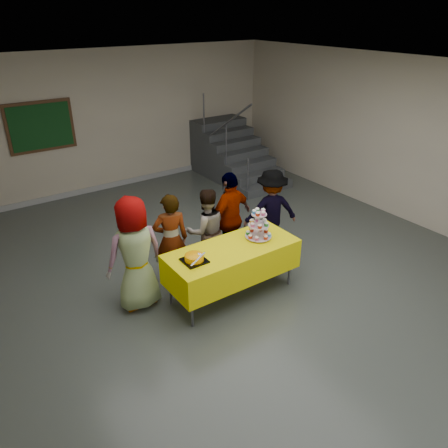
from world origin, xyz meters
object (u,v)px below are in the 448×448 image
at_px(staircase, 231,155).
at_px(noticeboard, 41,127).
at_px(schoolchild_d, 231,218).
at_px(schoolchild_e, 271,210).
at_px(bear_cake, 194,257).
at_px(schoolchild_a, 135,254).
at_px(schoolchild_c, 206,230).
at_px(bake_table, 232,261).
at_px(schoolchild_b, 171,240).
at_px(cupcake_stand, 259,227).

distance_m(staircase, noticeboard, 4.31).
distance_m(schoolchild_d, schoolchild_e, 0.79).
distance_m(bear_cake, noticeboard, 5.04).
bearing_deg(schoolchild_d, staircase, -139.67).
distance_m(schoolchild_a, noticeboard, 4.47).
distance_m(schoolchild_e, staircase, 3.74).
bearing_deg(noticeboard, schoolchild_c, -73.47).
xyz_separation_m(bake_table, schoolchild_c, (0.08, 0.79, 0.12)).
xyz_separation_m(schoolchild_b, noticeboard, (-0.61, 4.17, 0.89)).
bearing_deg(schoolchild_d, schoolchild_a, -5.53).
bearing_deg(bear_cake, bake_table, 1.03).
distance_m(schoolchild_b, schoolchild_d, 1.08).
distance_m(bake_table, schoolchild_b, 0.96).
xyz_separation_m(cupcake_stand, staircase, (2.46, 4.09, -0.46)).
bearing_deg(schoolchild_e, staircase, -94.55).
height_order(schoolchild_b, noticeboard, noticeboard).
bearing_deg(schoolchild_a, staircase, -140.15).
relative_size(schoolchild_b, noticeboard, 1.10).
bearing_deg(cupcake_stand, schoolchild_c, 117.20).
height_order(bear_cake, noticeboard, noticeboard).
xyz_separation_m(cupcake_stand, schoolchild_d, (0.06, 0.78, -0.19)).
xyz_separation_m(bear_cake, schoolchild_d, (1.16, 0.81, -0.07)).
bearing_deg(schoolchild_a, schoolchild_c, -169.93).
xyz_separation_m(bear_cake, schoolchild_b, (0.08, 0.78, -0.12)).
height_order(schoolchild_d, schoolchild_e, schoolchild_d).
relative_size(cupcake_stand, bear_cake, 1.24).
relative_size(schoolchild_d, staircase, 0.63).
bearing_deg(schoolchild_a, schoolchild_d, -172.66).
bearing_deg(schoolchild_e, bear_cake, 41.95).
height_order(bear_cake, schoolchild_d, schoolchild_d).
bearing_deg(staircase, noticeboard, 168.44).
height_order(schoolchild_a, schoolchild_e, schoolchild_a).
bearing_deg(staircase, schoolchild_c, -130.72).
bearing_deg(bake_table, schoolchild_c, 84.35).
relative_size(schoolchild_a, schoolchild_c, 1.20).
xyz_separation_m(schoolchild_b, schoolchild_d, (1.08, 0.02, 0.05)).
relative_size(bear_cake, noticeboard, 0.28).
bearing_deg(cupcake_stand, staircase, 58.98).
relative_size(cupcake_stand, schoolchild_d, 0.29).
height_order(bake_table, schoolchild_e, schoolchild_e).
relative_size(cupcake_stand, schoolchild_c, 0.33).
distance_m(cupcake_stand, schoolchild_d, 0.80).
bearing_deg(staircase, schoolchild_d, -125.86).
bearing_deg(schoolchild_b, staircase, -119.30).
height_order(bake_table, bear_cake, bear_cake).
bearing_deg(bake_table, schoolchild_a, 155.65).
distance_m(schoolchild_a, schoolchild_b, 0.70).
bearing_deg(bake_table, schoolchild_b, 124.87).
relative_size(bear_cake, staircase, 0.15).
height_order(schoolchild_a, noticeboard, noticeboard).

